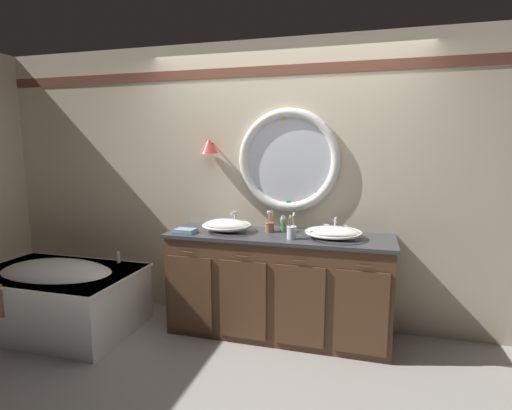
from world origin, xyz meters
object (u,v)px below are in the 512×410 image
Objects in this scene: sink_basin_left at (227,225)px; sink_basin_right at (333,232)px; soap_dispenser at (283,225)px; folded_hand_towel at (185,231)px; toothbrush_holder_left at (270,226)px; bathtub at (58,293)px; toothbrush_holder_right at (292,232)px.

sink_basin_right is at bearing -0.00° from sink_basin_left.
folded_hand_towel is (-0.82, -0.28, -0.05)m from soap_dispenser.
soap_dispenser is (0.11, 0.03, 0.01)m from toothbrush_holder_left.
folded_hand_towel is (1.15, 0.28, 0.59)m from bathtub.
toothbrush_holder_left is 1.30× the size of soap_dispenser.
soap_dispenser is (0.48, 0.14, 0.01)m from sink_basin_left.
sink_basin_left is at bearing 169.55° from toothbrush_holder_right.
toothbrush_holder_left is 1.03× the size of folded_hand_towel.
toothbrush_holder_left reaches higher than sink_basin_right.
soap_dispenser is at bearing 163.23° from sink_basin_right.
toothbrush_holder_left is at bearing 138.06° from toothbrush_holder_right.
bathtub is 2.03m from toothbrush_holder_left.
soap_dispenser is at bearing 16.90° from toothbrush_holder_left.
folded_hand_towel is at bearing -173.54° from sink_basin_right.
sink_basin_left is 2.31× the size of folded_hand_towel.
bathtub is 1.33m from folded_hand_towel.
toothbrush_holder_left reaches higher than folded_hand_towel.
sink_basin_right is 3.14× the size of soap_dispenser.
toothbrush_holder_right is at bearing -10.45° from sink_basin_left.
toothbrush_holder_left is at bearing 19.24° from folded_hand_towel.
soap_dispenser is 0.86m from folded_hand_towel.
soap_dispenser is at bearing 15.87° from bathtub.
sink_basin_right is 2.13× the size of toothbrush_holder_right.
toothbrush_holder_right is (2.09, 0.31, 0.63)m from bathtub.
bathtub is 2.14m from soap_dispenser.
soap_dispenser is at bearing 18.92° from folded_hand_towel.
bathtub is 3.05× the size of sink_basin_right.
bathtub is 7.34× the size of toothbrush_holder_left.
toothbrush_holder_right reaches higher than sink_basin_right.
toothbrush_holder_left is (0.37, 0.10, -0.01)m from sink_basin_left.
soap_dispenser is at bearing 116.42° from toothbrush_holder_right.
bathtub is 2.21m from toothbrush_holder_right.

